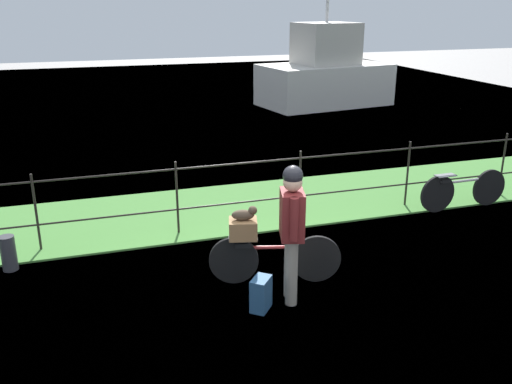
% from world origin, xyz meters
% --- Properties ---
extents(ground_plane, '(60.00, 60.00, 0.00)m').
position_xyz_m(ground_plane, '(0.00, 0.00, 0.00)').
color(ground_plane, '#9E9993').
extents(grass_strip, '(27.00, 2.40, 0.03)m').
position_xyz_m(grass_strip, '(0.00, 3.12, 0.01)').
color(grass_strip, '#478438').
rests_on(grass_strip, ground).
extents(harbor_water, '(30.00, 30.00, 0.00)m').
position_xyz_m(harbor_water, '(0.00, 11.55, 0.00)').
color(harbor_water, slate).
rests_on(harbor_water, ground).
extents(iron_fence, '(18.04, 0.04, 1.16)m').
position_xyz_m(iron_fence, '(-0.00, 2.29, 0.68)').
color(iron_fence, '#28231E').
rests_on(iron_fence, ground).
extents(bicycle_main, '(1.63, 0.49, 0.63)m').
position_xyz_m(bicycle_main, '(-0.13, 0.39, 0.33)').
color(bicycle_main, black).
rests_on(bicycle_main, ground).
extents(wooden_crate, '(0.41, 0.38, 0.24)m').
position_xyz_m(wooden_crate, '(-0.50, 0.49, 0.74)').
color(wooden_crate, olive).
rests_on(wooden_crate, bicycle_main).
extents(terrier_dog, '(0.32, 0.21, 0.18)m').
position_xyz_m(terrier_dog, '(-0.47, 0.48, 0.94)').
color(terrier_dog, '#4C3D2D').
rests_on(terrier_dog, wooden_crate).
extents(cyclist_person, '(0.36, 0.52, 1.68)m').
position_xyz_m(cyclist_person, '(-0.08, -0.09, 1.00)').
color(cyclist_person, gray).
rests_on(cyclist_person, ground).
extents(backpack_on_paving, '(0.32, 0.33, 0.40)m').
position_xyz_m(backpack_on_paving, '(-0.49, -0.20, 0.20)').
color(backpack_on_paving, '#28517A').
rests_on(backpack_on_paving, ground).
extents(mooring_bollard, '(0.20, 0.20, 0.48)m').
position_xyz_m(mooring_bollard, '(-3.36, 1.79, 0.24)').
color(mooring_bollard, '#38383D').
rests_on(mooring_bollard, ground).
extents(bicycle_parked, '(1.71, 0.17, 0.65)m').
position_xyz_m(bicycle_parked, '(3.86, 1.89, 0.34)').
color(bicycle_parked, black).
rests_on(bicycle_parked, ground).
extents(moored_boat_near, '(4.59, 2.97, 4.34)m').
position_xyz_m(moored_boat_near, '(5.84, 11.94, 1.01)').
color(moored_boat_near, silver).
rests_on(moored_boat_near, ground).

